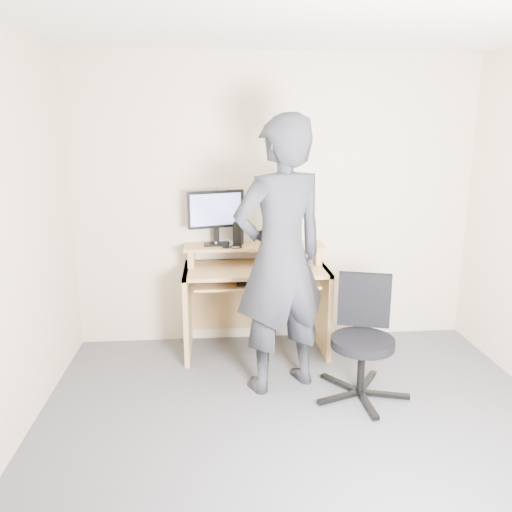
{
  "coord_description": "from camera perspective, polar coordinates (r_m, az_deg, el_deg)",
  "views": [
    {
      "loc": [
        -0.53,
        -2.56,
        1.86
      ],
      "look_at": [
        -0.23,
        1.05,
        0.95
      ],
      "focal_mm": 35.0,
      "sensor_mm": 36.0,
      "label": 1
    }
  ],
  "objects": [
    {
      "name": "ground",
      "position": [
        3.21,
        6.12,
        -21.42
      ],
      "size": [
        3.5,
        3.5,
        0.0
      ],
      "primitive_type": "plane",
      "color": "#5A5A60",
      "rests_on": "ground"
    },
    {
      "name": "back_wall",
      "position": [
        4.39,
        2.27,
        6.1
      ],
      "size": [
        3.5,
        0.02,
        2.5
      ],
      "primitive_type": "cube",
      "color": "beige",
      "rests_on": "ground"
    },
    {
      "name": "desk",
      "position": [
        4.31,
        -0.11,
        -3.63
      ],
      "size": [
        1.2,
        0.6,
        0.91
      ],
      "color": "tan",
      "rests_on": "ground"
    },
    {
      "name": "monitor",
      "position": [
        4.23,
        -4.59,
        4.96
      ],
      "size": [
        0.48,
        0.18,
        0.47
      ],
      "rotation": [
        0.0,
        0.0,
        0.31
      ],
      "color": "black",
      "rests_on": "desk"
    },
    {
      "name": "external_drive",
      "position": [
        4.27,
        -2.04,
        2.62
      ],
      "size": [
        0.1,
        0.14,
        0.2
      ],
      "primitive_type": "cube",
      "rotation": [
        0.0,
        0.0,
        -0.24
      ],
      "color": "black",
      "rests_on": "desk"
    },
    {
      "name": "travel_mug",
      "position": [
        4.29,
        2.42,
        2.49
      ],
      "size": [
        0.08,
        0.08,
        0.18
      ],
      "primitive_type": "cylinder",
      "rotation": [
        0.0,
        0.0,
        0.06
      ],
      "color": "silver",
      "rests_on": "desk"
    },
    {
      "name": "smartphone",
      "position": [
        4.29,
        2.43,
        1.37
      ],
      "size": [
        0.08,
        0.14,
        0.01
      ],
      "primitive_type": "cube",
      "rotation": [
        0.0,
        0.0,
        -0.1
      ],
      "color": "black",
      "rests_on": "desk"
    },
    {
      "name": "charger",
      "position": [
        4.17,
        -3.47,
        1.15
      ],
      "size": [
        0.05,
        0.05,
        0.03
      ],
      "primitive_type": "cube",
      "rotation": [
        0.0,
        0.0,
        -0.3
      ],
      "color": "black",
      "rests_on": "desk"
    },
    {
      "name": "headphones",
      "position": [
        4.3,
        -3.67,
        1.43
      ],
      "size": [
        0.2,
        0.2,
        0.06
      ],
      "primitive_type": "torus",
      "rotation": [
        0.26,
        0.0,
        -0.31
      ],
      "color": "silver",
      "rests_on": "desk"
    },
    {
      "name": "keyboard",
      "position": [
        4.12,
        0.92,
        -2.76
      ],
      "size": [
        0.47,
        0.22,
        0.03
      ],
      "primitive_type": "cube",
      "rotation": [
        0.0,
        0.0,
        0.09
      ],
      "color": "black",
      "rests_on": "desk"
    },
    {
      "name": "mouse",
      "position": [
        4.1,
        3.27,
        -1.36
      ],
      "size": [
        0.11,
        0.09,
        0.04
      ],
      "primitive_type": "ellipsoid",
      "rotation": [
        0.0,
        0.0,
        0.3
      ],
      "color": "black",
      "rests_on": "desk"
    },
    {
      "name": "office_chair",
      "position": [
        3.67,
        12.11,
        -8.6
      ],
      "size": [
        0.68,
        0.65,
        0.85
      ],
      "rotation": [
        0.0,
        0.0,
        -0.28
      ],
      "color": "black",
      "rests_on": "ground"
    },
    {
      "name": "person",
      "position": [
        3.53,
        2.82,
        -0.19
      ],
      "size": [
        0.85,
        0.72,
        1.98
      ],
      "primitive_type": "imported",
      "rotation": [
        0.0,
        0.0,
        3.54
      ],
      "color": "black",
      "rests_on": "ground"
    }
  ]
}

